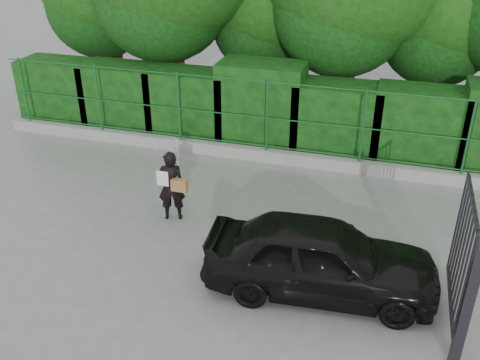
# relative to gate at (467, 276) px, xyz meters

# --- Properties ---
(ground) EXTENTS (80.00, 80.00, 0.00)m
(ground) POSITION_rel_gate_xyz_m (-4.60, 0.72, -1.19)
(ground) COLOR gray
(kerb) EXTENTS (14.00, 0.25, 0.30)m
(kerb) POSITION_rel_gate_xyz_m (-4.60, 5.22, -1.04)
(kerb) COLOR #9E9E99
(kerb) RESTS_ON ground
(fence) EXTENTS (14.13, 0.06, 1.80)m
(fence) POSITION_rel_gate_xyz_m (-4.38, 5.22, 0.01)
(fence) COLOR #165622
(fence) RESTS_ON kerb
(hedge) EXTENTS (14.20, 1.20, 2.22)m
(hedge) POSITION_rel_gate_xyz_m (-4.44, 6.22, -0.21)
(hedge) COLOR black
(hedge) RESTS_ON ground
(gate) EXTENTS (0.22, 2.33, 2.36)m
(gate) POSITION_rel_gate_xyz_m (0.00, 0.00, 0.00)
(gate) COLOR #24242A
(gate) RESTS_ON ground
(woman) EXTENTS (0.91, 0.91, 1.78)m
(woman) POSITION_rel_gate_xyz_m (-5.27, 2.06, -0.01)
(woman) COLOR black
(woman) RESTS_ON ground
(car) EXTENTS (3.95, 1.84, 1.31)m
(car) POSITION_rel_gate_xyz_m (-2.11, 0.61, -0.53)
(car) COLOR black
(car) RESTS_ON ground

